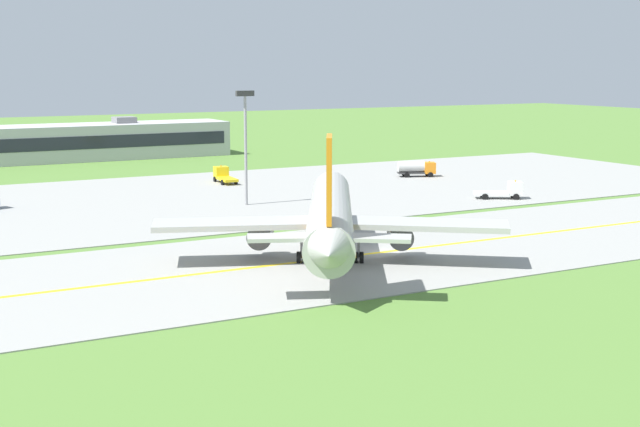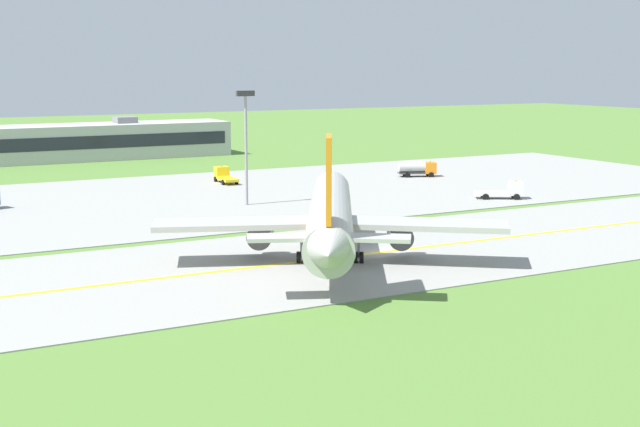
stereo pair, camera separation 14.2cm
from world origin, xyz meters
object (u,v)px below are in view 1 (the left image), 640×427
at_px(service_truck_fuel, 506,191).
at_px(service_truck_catering, 223,175).
at_px(airplane_lead, 330,216).
at_px(service_truck_baggage, 416,168).
at_px(apron_light_mast, 245,133).

relative_size(service_truck_fuel, service_truck_catering, 1.00).
xyz_separation_m(service_truck_fuel, service_truck_catering, (-26.98, 33.82, 0.00)).
bearing_deg(airplane_lead, service_truck_baggage, 48.00).
height_order(service_truck_baggage, service_truck_catering, service_truck_baggage).
bearing_deg(apron_light_mast, service_truck_catering, 75.00).
distance_m(airplane_lead, apron_light_mast, 34.26).
height_order(airplane_lead, service_truck_baggage, airplane_lead).
distance_m(airplane_lead, service_truck_baggage, 63.08).
relative_size(service_truck_baggage, service_truck_fuel, 0.97).
relative_size(airplane_lead, apron_light_mast, 2.46).
bearing_deg(service_truck_baggage, airplane_lead, -132.00).
bearing_deg(apron_light_mast, service_truck_baggage, 20.68).
relative_size(airplane_lead, service_truck_catering, 5.51).
height_order(service_truck_fuel, service_truck_catering, same).
height_order(airplane_lead, service_truck_catering, airplane_lead).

